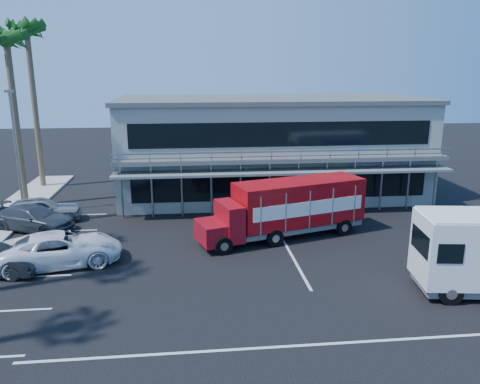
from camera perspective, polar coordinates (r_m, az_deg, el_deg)
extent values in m
plane|color=black|center=(22.29, 2.35, -9.94)|extent=(120.00, 120.00, 0.00)
cube|color=#979C8F|center=(36.02, 3.68, 5.40)|extent=(22.00, 10.00, 7.00)
cube|color=#515454|center=(35.62, 3.77, 11.20)|extent=(22.40, 10.40, 0.30)
cube|color=#515454|center=(30.58, 5.44, 3.90)|extent=(22.00, 1.20, 0.25)
cube|color=gray|center=(29.96, 5.67, 4.64)|extent=(22.00, 0.08, 0.90)
cube|color=slate|center=(30.43, 5.52, 2.50)|extent=(22.00, 1.80, 0.15)
cube|color=black|center=(31.57, 5.14, 0.52)|extent=(20.00, 0.06, 1.60)
cube|color=black|center=(30.89, 5.29, 7.01)|extent=(20.00, 0.06, 1.60)
cylinder|color=brown|center=(35.24, -25.56, 7.09)|extent=(0.44, 0.44, 11.00)
sphere|color=#173F12|center=(35.09, -26.62, 16.32)|extent=(1.10, 1.10, 1.10)
cylinder|color=brown|center=(40.52, -23.66, 8.81)|extent=(0.44, 0.44, 12.00)
sphere|color=#173F12|center=(40.49, -24.59, 17.54)|extent=(1.10, 1.10, 1.10)
cylinder|color=gray|center=(33.41, -25.57, 4.13)|extent=(0.14, 0.14, 8.00)
cube|color=gray|center=(33.01, -26.34, 10.96)|extent=(0.50, 0.25, 0.18)
cube|color=maroon|center=(24.92, -3.49, -4.93)|extent=(1.87, 2.39, 1.12)
cube|color=maroon|center=(25.10, -1.31, -3.53)|extent=(1.58, 2.50, 1.95)
cube|color=black|center=(24.93, -1.31, -2.31)|extent=(0.63, 1.90, 0.65)
cube|color=#B50B17|center=(26.75, 7.21, -1.14)|extent=(7.79, 4.43, 2.42)
cube|color=slate|center=(27.17, 7.11, -4.06)|extent=(7.69, 4.10, 0.28)
cube|color=white|center=(25.82, 8.51, -1.98)|extent=(6.54, 2.07, 0.79)
cube|color=white|center=(27.75, 5.98, -0.72)|extent=(6.54, 2.07, 0.79)
cylinder|color=black|center=(24.27, -2.02, -6.59)|extent=(1.01, 0.56, 0.97)
cylinder|color=black|center=(26.06, -3.67, -5.08)|extent=(1.01, 0.56, 0.97)
cylinder|color=black|center=(25.43, 4.27, -5.61)|extent=(1.01, 0.56, 0.97)
cylinder|color=black|center=(27.15, 2.27, -4.25)|extent=(1.01, 0.56, 0.97)
cylinder|color=black|center=(27.68, 12.51, -4.22)|extent=(1.01, 0.56, 0.97)
cylinder|color=black|center=(29.27, 10.19, -3.06)|extent=(1.01, 0.56, 0.97)
cube|color=black|center=(21.11, 21.15, -5.62)|extent=(0.32, 2.01, 0.98)
cylinder|color=black|center=(21.22, 24.29, -11.17)|extent=(1.02, 0.40, 0.99)
cylinder|color=black|center=(23.05, 22.22, -8.88)|extent=(1.02, 0.40, 0.99)
imported|color=white|center=(24.59, -21.04, -6.49)|extent=(6.32, 3.97, 1.63)
imported|color=#313841|center=(30.44, -23.94, -2.92)|extent=(5.53, 3.86, 1.49)
imported|color=gray|center=(31.66, -23.23, -2.02)|extent=(5.28, 3.22, 1.68)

